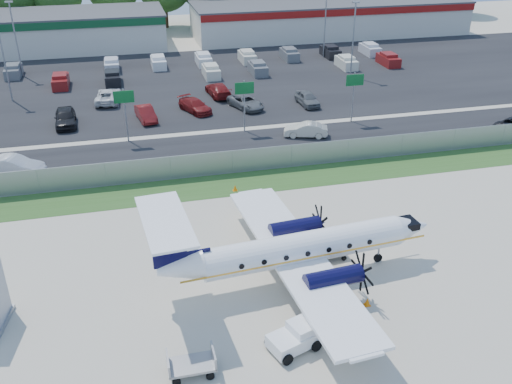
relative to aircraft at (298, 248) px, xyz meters
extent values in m
plane|color=beige|center=(-0.77, 1.03, -2.08)|extent=(170.00, 170.00, 0.00)
cube|color=#2D561E|center=(-0.77, 13.03, -2.07)|extent=(170.00, 4.00, 0.02)
cube|color=black|center=(-0.77, 20.03, -2.07)|extent=(170.00, 8.00, 0.02)
cube|color=black|center=(-0.77, 41.03, -2.07)|extent=(170.00, 32.00, 0.02)
cube|color=gray|center=(-0.77, 15.03, -1.08)|extent=(120.00, 0.02, 1.90)
cube|color=gray|center=(-0.77, 15.03, -0.10)|extent=(120.00, 0.06, 0.06)
cube|color=gray|center=(-0.77, 15.03, -2.03)|extent=(120.00, 0.06, 0.06)
cube|color=silver|center=(-24.77, 63.03, 0.42)|extent=(46.00, 12.00, 5.00)
cube|color=silver|center=(25.23, 63.03, 0.42)|extent=(44.00, 12.00, 5.00)
cube|color=#474749|center=(25.23, 63.03, 3.04)|extent=(44.40, 12.40, 0.24)
cube|color=maroon|center=(25.23, 56.93, 2.42)|extent=(44.00, 0.20, 1.00)
cylinder|color=gray|center=(-8.77, 24.03, 0.42)|extent=(0.14, 0.14, 5.00)
cube|color=#0C5923|center=(-8.77, 23.88, 2.22)|extent=(1.80, 0.08, 1.10)
cylinder|color=gray|center=(2.23, 24.03, 0.42)|extent=(0.14, 0.14, 5.00)
cube|color=#0C5923|center=(2.23, 23.88, 2.22)|extent=(1.80, 0.08, 1.10)
cylinder|color=gray|center=(13.23, 24.03, 0.42)|extent=(0.14, 0.14, 5.00)
cube|color=#0C5923|center=(13.23, 23.88, 2.22)|extent=(1.80, 0.08, 1.10)
cylinder|color=gray|center=(-20.77, 39.03, 2.42)|extent=(0.18, 0.18, 9.00)
cylinder|color=gray|center=(19.23, 39.03, 2.42)|extent=(0.18, 0.18, 9.00)
cube|color=gray|center=(19.23, 39.03, 6.92)|extent=(0.90, 0.35, 0.18)
cylinder|color=gray|center=(-20.77, 49.03, 2.42)|extent=(0.18, 0.18, 9.00)
cube|color=gray|center=(-20.77, 49.03, 6.92)|extent=(0.90, 0.35, 0.18)
cylinder|color=gray|center=(19.23, 49.03, 2.42)|extent=(0.18, 0.18, 9.00)
cylinder|color=white|center=(0.38, 0.03, 0.00)|extent=(12.18, 2.82, 1.83)
cone|color=white|center=(7.46, 0.61, 0.00)|extent=(2.27, 2.00, 1.83)
cone|color=white|center=(-6.88, -0.57, 0.19)|extent=(2.65, 2.03, 1.83)
cube|color=black|center=(7.26, 0.60, 0.34)|extent=(0.97, 1.32, 0.43)
cube|color=white|center=(-0.10, -0.01, -0.53)|extent=(4.47, 17.19, 0.21)
cylinder|color=black|center=(1.19, -2.71, -0.39)|extent=(3.36, 1.33, 1.06)
cylinder|color=black|center=(0.73, 2.87, -0.39)|extent=(3.36, 1.33, 1.06)
cube|color=black|center=(-7.36, -0.60, 1.83)|extent=(1.84, 0.32, 2.80)
cube|color=white|center=(-7.46, -0.61, 3.23)|extent=(2.80, 6.16, 0.14)
cylinder|color=gray|center=(5.39, 0.44, -1.45)|extent=(0.12, 0.12, 1.26)
cylinder|color=black|center=(5.39, 0.44, -1.81)|extent=(0.55, 0.22, 0.54)
cylinder|color=black|center=(0.13, -2.80, -1.77)|extent=(0.65, 0.44, 0.62)
cylinder|color=black|center=(-0.33, 2.78, -1.77)|extent=(0.65, 0.44, 0.62)
cube|color=white|center=(-1.96, -5.61, -1.54)|extent=(2.78, 2.18, 0.68)
cube|color=white|center=(-1.49, -5.45, -1.00)|extent=(1.43, 1.55, 0.49)
cube|color=black|center=(-1.08, -5.31, -0.98)|extent=(0.52, 1.07, 0.39)
cylinder|color=black|center=(-2.54, -6.62, -1.78)|extent=(0.62, 0.39, 0.59)
cylinder|color=black|center=(-3.03, -5.18, -1.78)|extent=(0.62, 0.39, 0.59)
cylinder|color=black|center=(-0.88, -6.04, -1.78)|extent=(0.62, 0.39, 0.59)
cylinder|color=black|center=(-1.37, -4.61, -1.78)|extent=(0.62, 0.39, 0.59)
cube|color=gray|center=(-7.11, -6.08, -1.57)|extent=(2.26, 1.37, 0.14)
cube|color=gray|center=(-8.18, -6.07, -1.23)|extent=(0.10, 1.35, 0.68)
cube|color=gray|center=(-6.04, -6.08, -1.23)|extent=(0.10, 1.35, 0.68)
cylinder|color=black|center=(-7.91, -6.69, -1.87)|extent=(0.41, 0.14, 0.41)
cylinder|color=black|center=(-7.90, -5.45, -1.87)|extent=(0.41, 0.14, 0.41)
cylinder|color=black|center=(-6.33, -6.70, -1.87)|extent=(0.41, 0.14, 0.41)
cylinder|color=black|center=(-6.32, -5.46, -1.87)|extent=(0.41, 0.14, 0.41)
cube|color=gray|center=(2.72, 1.50, -1.66)|extent=(1.94, 1.28, 0.11)
cube|color=gray|center=(1.85, 1.42, -1.39)|extent=(0.18, 1.11, 0.55)
cube|color=gray|center=(3.59, 1.59, -1.39)|extent=(0.18, 1.11, 0.55)
cylinder|color=black|center=(2.12, 0.93, -1.91)|extent=(0.34, 0.14, 0.33)
cylinder|color=black|center=(2.03, 1.94, -1.91)|extent=(0.34, 0.14, 0.33)
cylinder|color=black|center=(3.41, 1.06, -1.91)|extent=(0.34, 0.14, 0.33)
cylinder|color=black|center=(3.31, 2.07, -1.91)|extent=(0.34, 0.14, 0.33)
cone|color=orange|center=(3.04, -3.36, -1.83)|extent=(0.32, 0.32, 0.49)
cube|color=orange|center=(3.04, -3.36, -2.06)|extent=(0.34, 0.34, 0.03)
cone|color=orange|center=(-1.24, 11.92, -1.83)|extent=(0.32, 0.32, 0.49)
cube|color=orange|center=(-1.24, 11.92, -2.06)|extent=(0.34, 0.34, 0.03)
imported|color=silver|center=(-18.01, 18.94, -2.08)|extent=(5.04, 3.24, 1.57)
imported|color=beige|center=(7.50, 21.27, -2.08)|extent=(4.30, 2.58, 1.34)
imported|color=black|center=(-14.57, 29.67, -2.08)|extent=(2.24, 5.02, 1.68)
imported|color=maroon|center=(-6.78, 29.27, -2.08)|extent=(2.17, 4.46, 1.41)
imported|color=maroon|center=(-1.60, 30.60, -2.08)|extent=(3.59, 4.97, 1.34)
imported|color=#595B5E|center=(3.81, 30.48, -2.08)|extent=(3.74, 5.26, 1.33)
imported|color=#595B5E|center=(10.52, 29.94, -2.08)|extent=(1.97, 4.35, 1.45)
imported|color=silver|center=(-10.40, 36.02, -2.08)|extent=(3.07, 5.54, 1.47)
imported|color=maroon|center=(1.71, 35.33, -2.08)|extent=(2.57, 5.23, 1.46)
camera|label=1|loc=(-8.90, -26.31, 18.08)|focal=40.00mm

